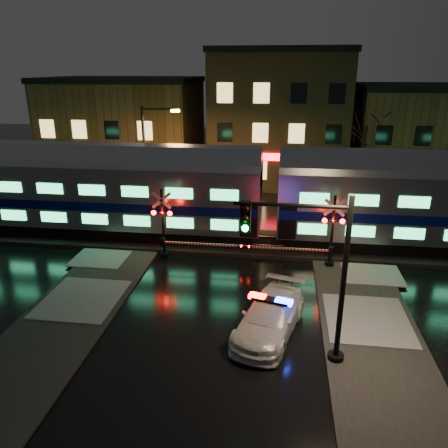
{
  "coord_description": "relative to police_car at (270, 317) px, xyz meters",
  "views": [
    {
      "loc": [
        2.57,
        -20.02,
        10.4
      ],
      "look_at": [
        -0.5,
        2.5,
        2.2
      ],
      "focal_mm": 35.0,
      "sensor_mm": 36.0,
      "label": 1
    }
  ],
  "objects": [
    {
      "name": "building_right",
      "position": [
        12.67,
        26.37,
        3.5
      ],
      "size": [
        12.0,
        10.0,
        8.5
      ],
      "primitive_type": "cube",
      "color": "brown",
      "rests_on": "ground"
    },
    {
      "name": "building_left",
      "position": [
        -15.33,
        26.37,
        3.75
      ],
      "size": [
        14.0,
        10.0,
        9.0
      ],
      "primitive_type": "cube",
      "color": "brown",
      "rests_on": "ground"
    },
    {
      "name": "crossing_signal_right",
      "position": [
        2.68,
        6.67,
        0.94
      ],
      "size": [
        5.77,
        0.66,
        4.09
      ],
      "color": "black",
      "rests_on": "ground"
    },
    {
      "name": "sidewalk_left",
      "position": [
        -8.83,
        -1.63,
        -0.69
      ],
      "size": [
        4.0,
        20.0,
        0.12
      ],
      "primitive_type": "cube",
      "color": "#2D2D2D",
      "rests_on": "ground"
    },
    {
      "name": "sidewalk_right",
      "position": [
        4.17,
        -1.63,
        -0.69
      ],
      "size": [
        4.0,
        20.0,
        0.12
      ],
      "primitive_type": "cube",
      "color": "#2D2D2D",
      "rests_on": "ground"
    },
    {
      "name": "streetlight",
      "position": [
        -9.0,
        13.37,
        3.84
      ],
      "size": [
        2.66,
        0.28,
        7.96
      ],
      "color": "black",
      "rests_on": "ground"
    },
    {
      "name": "ground",
      "position": [
        -2.33,
        4.37,
        -0.75
      ],
      "size": [
        120.0,
        120.0,
        0.0
      ],
      "primitive_type": "plane",
      "color": "black",
      "rests_on": "ground"
    },
    {
      "name": "ballast",
      "position": [
        -2.33,
        9.37,
        -0.63
      ],
      "size": [
        90.0,
        4.2,
        0.24
      ],
      "primitive_type": "cube",
      "color": "black",
      "rests_on": "ground"
    },
    {
      "name": "building_mid",
      "position": [
        -0.33,
        26.87,
        5.0
      ],
      "size": [
        12.0,
        11.0,
        11.5
      ],
      "primitive_type": "cube",
      "color": "brown",
      "rests_on": "ground"
    },
    {
      "name": "traffic_light",
      "position": [
        1.52,
        -1.61,
        2.69
      ],
      "size": [
        4.19,
        0.73,
        6.47
      ],
      "rotation": [
        0.0,
        0.0,
        -0.23
      ],
      "color": "black",
      "rests_on": "ground"
    },
    {
      "name": "train",
      "position": [
        -0.44,
        9.36,
        2.64
      ],
      "size": [
        51.0,
        3.12,
        5.92
      ],
      "color": "black",
      "rests_on": "ballast"
    },
    {
      "name": "police_car",
      "position": [
        0.0,
        0.0,
        0.0
      ],
      "size": [
        3.31,
        5.48,
        1.65
      ],
      "rotation": [
        0.0,
        0.0,
        -0.26
      ],
      "color": "white",
      "rests_on": "ground"
    },
    {
      "name": "crossing_signal_left",
      "position": [
        -5.92,
        6.67,
        0.95
      ],
      "size": [
        5.81,
        0.66,
        4.11
      ],
      "color": "black",
      "rests_on": "ground"
    }
  ]
}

